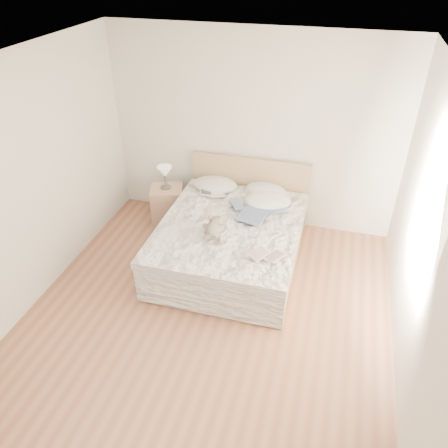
% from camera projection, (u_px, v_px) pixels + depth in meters
% --- Properties ---
extents(floor, '(4.00, 4.50, 0.00)m').
position_uv_depth(floor, '(205.00, 322.00, 4.84)').
color(floor, brown).
rests_on(floor, ground).
extents(ceiling, '(4.00, 4.50, 0.00)m').
position_uv_depth(ceiling, '(196.00, 73.00, 3.34)').
color(ceiling, white).
rests_on(ceiling, ground).
extents(wall_back, '(4.00, 0.02, 2.70)m').
position_uv_depth(wall_back, '(252.00, 133.00, 5.90)').
color(wall_back, silver).
rests_on(wall_back, ground).
extents(wall_front, '(4.00, 0.02, 2.70)m').
position_uv_depth(wall_front, '(68.00, 446.00, 2.29)').
color(wall_front, silver).
rests_on(wall_front, ground).
extents(wall_left, '(0.02, 4.50, 2.70)m').
position_uv_depth(wall_left, '(18.00, 192.00, 4.54)').
color(wall_left, silver).
rests_on(wall_left, ground).
extents(wall_right, '(0.02, 4.50, 2.70)m').
position_uv_depth(wall_right, '(428.00, 255.00, 3.65)').
color(wall_right, silver).
rests_on(wall_right, ground).
extents(window, '(0.02, 1.30, 1.10)m').
position_uv_depth(window, '(426.00, 226.00, 3.83)').
color(window, white).
rests_on(window, wall_right).
extents(bed, '(1.72, 2.14, 1.00)m').
position_uv_depth(bed, '(232.00, 239.00, 5.63)').
color(bed, tan).
rests_on(bed, floor).
extents(nightstand, '(0.55, 0.51, 0.56)m').
position_uv_depth(nightstand, '(168.00, 205.00, 6.39)').
color(nightstand, '#A27F67').
rests_on(nightstand, floor).
extents(table_lamp, '(0.21, 0.21, 0.33)m').
position_uv_depth(table_lamp, '(165.00, 173.00, 6.11)').
color(table_lamp, '#45403C').
rests_on(table_lamp, nightstand).
extents(pillow_left, '(0.65, 0.46, 0.19)m').
position_uv_depth(pillow_left, '(215.00, 185.00, 6.15)').
color(pillow_left, silver).
rests_on(pillow_left, bed).
extents(pillow_middle, '(0.61, 0.46, 0.17)m').
position_uv_depth(pillow_middle, '(266.00, 191.00, 6.01)').
color(pillow_middle, silver).
rests_on(pillow_middle, bed).
extents(pillow_right, '(0.69, 0.56, 0.18)m').
position_uv_depth(pillow_right, '(268.00, 201.00, 5.78)').
color(pillow_right, white).
rests_on(pillow_right, bed).
extents(blouse, '(0.63, 0.66, 0.02)m').
position_uv_depth(blouse, '(254.00, 213.00, 5.54)').
color(blouse, '#404D70').
rests_on(blouse, bed).
extents(photo_book, '(0.40, 0.32, 0.03)m').
position_uv_depth(photo_book, '(212.00, 193.00, 5.99)').
color(photo_book, white).
rests_on(photo_book, bed).
extents(childrens_book, '(0.42, 0.38, 0.02)m').
position_uv_depth(childrens_book, '(267.00, 255.00, 4.81)').
color(childrens_book, beige).
rests_on(childrens_book, bed).
extents(teddy_bear, '(0.28, 0.35, 0.17)m').
position_uv_depth(teddy_bear, '(212.00, 234.00, 5.13)').
color(teddy_bear, '#6B5D4F').
rests_on(teddy_bear, bed).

